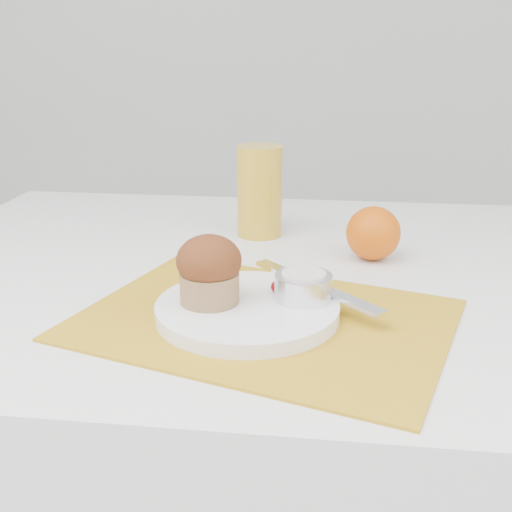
# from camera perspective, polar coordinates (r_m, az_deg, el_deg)

# --- Properties ---
(table) EXTENTS (1.20, 0.80, 0.75)m
(table) POSITION_cam_1_polar(r_m,az_deg,el_deg) (1.09, 3.85, -19.99)
(table) COLOR white
(table) RESTS_ON ground
(placemat) EXTENTS (0.48, 0.41, 0.00)m
(placemat) POSITION_cam_1_polar(r_m,az_deg,el_deg) (0.74, 0.72, -5.67)
(placemat) COLOR gold
(placemat) RESTS_ON table
(plate) EXTENTS (0.24, 0.24, 0.02)m
(plate) POSITION_cam_1_polar(r_m,az_deg,el_deg) (0.74, -0.78, -4.81)
(plate) COLOR white
(plate) RESTS_ON placemat
(ramekin) EXTENTS (0.07, 0.07, 0.03)m
(ramekin) POSITION_cam_1_polar(r_m,az_deg,el_deg) (0.74, 4.24, -2.74)
(ramekin) COLOR silver
(ramekin) RESTS_ON plate
(cream) EXTENTS (0.06, 0.06, 0.01)m
(cream) POSITION_cam_1_polar(r_m,az_deg,el_deg) (0.74, 4.27, -1.69)
(cream) COLOR silver
(cream) RESTS_ON ramekin
(raspberry_near) EXTENTS (0.02, 0.02, 0.02)m
(raspberry_near) POSITION_cam_1_polar(r_m,az_deg,el_deg) (0.76, 2.17, -2.73)
(raspberry_near) COLOR #610214
(raspberry_near) RESTS_ON plate
(raspberry_far) EXTENTS (0.02, 0.02, 0.02)m
(raspberry_far) POSITION_cam_1_polar(r_m,az_deg,el_deg) (0.76, 1.99, -2.76)
(raspberry_far) COLOR #5B0205
(raspberry_far) RESTS_ON plate
(butter_knife) EXTENTS (0.16, 0.17, 0.01)m
(butter_knife) POSITION_cam_1_polar(r_m,az_deg,el_deg) (0.78, 5.34, -2.65)
(butter_knife) COLOR silver
(butter_knife) RESTS_ON plate
(orange) EXTENTS (0.08, 0.08, 0.08)m
(orange) POSITION_cam_1_polar(r_m,az_deg,el_deg) (0.94, 10.37, 2.00)
(orange) COLOR #E05A07
(orange) RESTS_ON table
(juice_glass) EXTENTS (0.08, 0.08, 0.15)m
(juice_glass) POSITION_cam_1_polar(r_m,az_deg,el_deg) (1.03, 0.32, 5.78)
(juice_glass) COLOR gold
(juice_glass) RESTS_ON table
(muffin) EXTENTS (0.07, 0.07, 0.08)m
(muffin) POSITION_cam_1_polar(r_m,az_deg,el_deg) (0.72, -4.19, -1.21)
(muffin) COLOR #9F784D
(muffin) RESTS_ON plate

